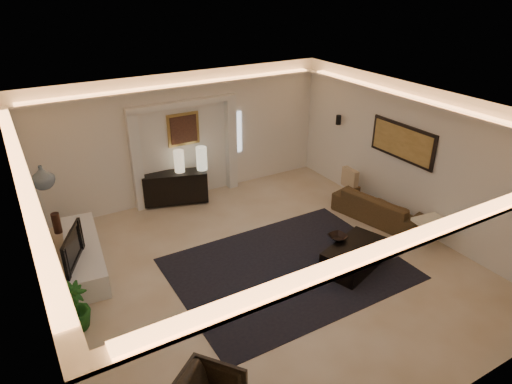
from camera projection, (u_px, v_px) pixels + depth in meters
floor at (263, 270)px, 8.11m from camera, size 7.00×7.00×0.00m
ceiling at (265, 112)px, 6.84m from camera, size 7.00×7.00×0.00m
wall_back at (183, 137)px, 10.19m from camera, size 7.00×0.00×7.00m
wall_front at (436, 326)px, 4.76m from camera, size 7.00×0.00×7.00m
wall_left at (34, 258)px, 5.89m from camera, size 0.00×7.00×7.00m
wall_right at (413, 158)px, 9.07m from camera, size 0.00×7.00×7.00m
cove_soffit at (264, 130)px, 6.97m from camera, size 7.00×7.00×0.04m
daylight_slit at (237, 132)px, 10.83m from camera, size 0.25×0.03×1.00m
area_rug at (288, 268)px, 8.14m from camera, size 4.00×3.00×0.01m
pilaster_left at (136, 163)px, 9.75m from camera, size 0.22×0.20×2.20m
pilaster_right at (231, 145)px, 10.79m from camera, size 0.22×0.20×2.20m
alcove_header at (183, 103)px, 9.77m from camera, size 2.52×0.20×0.12m
painting_frame at (183, 129)px, 10.08m from camera, size 0.74×0.04×0.74m
painting_canvas at (184, 130)px, 10.06m from camera, size 0.62×0.02×0.62m
art_panel_frame at (402, 142)px, 9.18m from camera, size 0.04×1.64×0.74m
art_panel_gold at (402, 142)px, 9.16m from camera, size 0.02×1.50×0.62m
wall_sconce at (338, 120)px, 10.62m from camera, size 0.12×0.12×0.22m
wall_niche at (24, 201)px, 6.92m from camera, size 0.10×0.55×0.04m
console at (176, 187)px, 10.29m from camera, size 1.49×0.86×0.71m
lamp_left at (179, 158)px, 10.05m from camera, size 0.26×0.26×0.50m
lamp_right at (201, 156)px, 10.16m from camera, size 0.32×0.32×0.54m
media_ledge at (84, 254)px, 8.16m from camera, size 0.83×2.40×0.44m
tv at (67, 248)px, 7.40m from camera, size 0.98×0.54×0.58m
figurine at (57, 223)px, 8.33m from camera, size 0.19×0.19×0.40m
ginger_jar at (42, 177)px, 7.21m from camera, size 0.44×0.44×0.39m
plant at (75, 307)px, 6.63m from camera, size 0.60×0.60×0.77m
sofa at (380, 207)px, 9.64m from camera, size 2.11×1.21×0.58m
throw_blanket at (432, 222)px, 8.56m from camera, size 0.64×0.55×0.06m
throw_pillow at (350, 178)px, 10.37m from camera, size 0.15×0.45×0.45m
coffee_table at (354, 257)px, 8.11m from camera, size 1.42×1.06×0.47m
bowl at (338, 238)px, 8.21m from camera, size 0.34×0.34×0.08m
magazine at (384, 245)px, 8.06m from camera, size 0.29×0.22×0.03m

